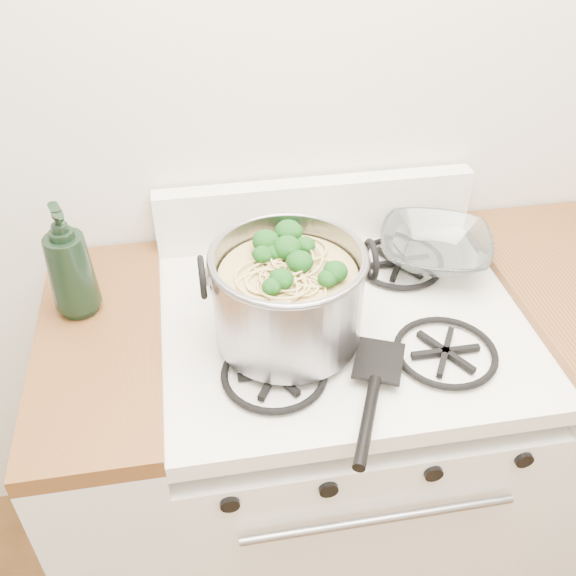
# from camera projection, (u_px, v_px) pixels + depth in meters

# --- Properties ---
(gas_range) EXTENTS (0.76, 0.66, 0.92)m
(gas_range) POSITION_uv_depth(u_px,v_px,m) (334.00, 454.00, 1.64)
(gas_range) COLOR white
(gas_range) RESTS_ON ground
(counter_left) EXTENTS (0.25, 0.65, 0.92)m
(counter_left) POSITION_uv_depth(u_px,v_px,m) (132.00, 476.00, 1.56)
(counter_left) COLOR silver
(counter_left) RESTS_ON ground
(stock_pot) EXTENTS (0.33, 0.30, 0.20)m
(stock_pot) POSITION_uv_depth(u_px,v_px,m) (288.00, 297.00, 1.22)
(stock_pot) COLOR gray
(stock_pot) RESTS_ON gas_range
(spatula) EXTENTS (0.39, 0.40, 0.02)m
(spatula) POSITION_uv_depth(u_px,v_px,m) (379.00, 358.00, 1.21)
(spatula) COLOR black
(spatula) RESTS_ON gas_range
(glass_bowl) EXTENTS (0.13, 0.13, 0.02)m
(glass_bowl) POSITION_uv_depth(u_px,v_px,m) (434.00, 254.00, 1.47)
(glass_bowl) COLOR white
(glass_bowl) RESTS_ON gas_range
(bottle) EXTENTS (0.13, 0.13, 0.25)m
(bottle) POSITION_uv_depth(u_px,v_px,m) (68.00, 261.00, 1.27)
(bottle) COLOR black
(bottle) RESTS_ON counter_left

